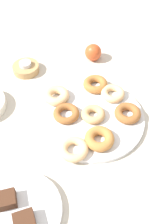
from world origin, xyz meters
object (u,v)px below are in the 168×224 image
object	(u,v)px
donut_4	(100,138)
donut_6	(93,114)
donut_3	(95,84)
donut_1	(66,113)
candle_holder	(26,68)
brownie_near	(24,221)
tealight	(25,64)
brownie_far	(6,200)
apple	(93,52)
donut_0	(113,93)
donut_5	(57,96)
donut_2	(74,149)
donut_plate	(93,118)
donut_7	(128,113)
cake_plate	(19,212)

from	to	relation	value
donut_4	donut_6	xyz separation A→B (m)	(0.10, 0.00, -0.00)
donut_6	donut_3	bearing A→B (deg)	-14.17
donut_1	candle_holder	size ratio (longest dim) A/B	0.85
donut_4	donut_3	bearing A→B (deg)	-7.84
donut_4	brownie_near	size ratio (longest dim) A/B	1.79
donut_4	tealight	bearing A→B (deg)	28.93
donut_1	brownie_far	distance (m)	0.32
apple	donut_6	bearing A→B (deg)	168.98
brownie_far	tealight	xyz separation A→B (m)	(0.53, -0.07, 0.00)
brownie_far	apple	bearing A→B (deg)	-31.08
donut_0	donut_5	distance (m)	0.20
brownie_far	apple	xyz separation A→B (m)	(0.56, -0.34, 0.00)
donut_0	tealight	bearing A→B (deg)	55.49
donut_0	donut_5	bearing A→B (deg)	83.77
brownie_near	donut_2	bearing A→B (deg)	-38.70
donut_plate	donut_5	xyz separation A→B (m)	(0.10, 0.11, 0.02)
donut_6	brownie_far	bearing A→B (deg)	131.69
candle_holder	apple	world-z (taller)	apple
donut_1	donut_5	bearing A→B (deg)	15.35
donut_7	donut_1	bearing A→B (deg)	80.02
donut_2	tealight	distance (m)	0.42
donut_4	brownie_near	bearing A→B (deg)	131.64
donut_6	donut_7	xyz separation A→B (m)	(-0.02, -0.11, 0.00)
donut_plate	donut_5	bearing A→B (deg)	46.57
brownie_near	apple	world-z (taller)	apple
donut_2	donut_7	bearing A→B (deg)	-61.41
cake_plate	donut_4	bearing A→B (deg)	-55.16
donut_1	donut_3	bearing A→B (deg)	-45.87
donut_2	donut_5	distance (m)	0.22
donut_plate	donut_4	xyz separation A→B (m)	(-0.10, -0.00, 0.02)
donut_1	apple	world-z (taller)	apple
donut_6	brownie_near	xyz separation A→B (m)	(-0.31, 0.23, 0.01)
donut_3	brownie_far	world-z (taller)	brownie_far
donut_7	apple	size ratio (longest dim) A/B	1.30
candle_holder	tealight	xyz separation A→B (m)	(0.00, 0.00, 0.02)
donut_3	brownie_far	bearing A→B (deg)	140.91
tealight	brownie_near	bearing A→B (deg)	177.96
donut_plate	tealight	size ratio (longest dim) A/B	7.45
donut_0	cake_plate	world-z (taller)	donut_0
donut_5	brownie_near	distance (m)	0.43
donut_plate	cake_plate	bearing A→B (deg)	137.88
donut_0	donut_1	size ratio (longest dim) A/B	0.97
donut_1	donut_plate	bearing A→B (deg)	-102.65
donut_3	cake_plate	xyz separation A→B (m)	(-0.41, 0.28, -0.02)
donut_2	donut_4	world-z (taller)	donut_4
donut_5	donut_6	world-z (taller)	donut_5
donut_4	brownie_near	xyz separation A→B (m)	(-0.21, 0.23, 0.00)
donut_7	apple	world-z (taller)	apple
donut_5	donut_0	bearing A→B (deg)	-96.23
donut_1	brownie_far	bearing A→B (deg)	144.43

